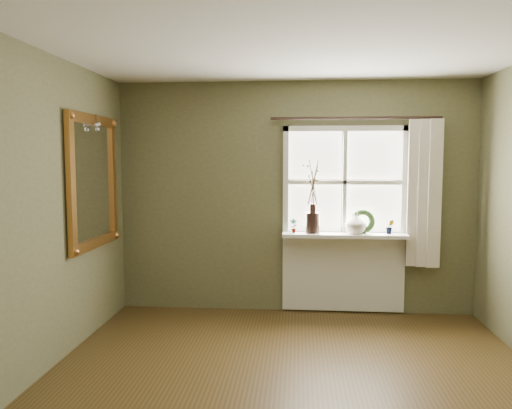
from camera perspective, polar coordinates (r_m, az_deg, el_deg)
The scene contains 16 objects.
floor at distance 3.79m, azimuth 4.03°, elevation -22.05°, with size 4.50×4.50×0.00m, color #402E14.
ceiling at distance 3.48m, azimuth 4.32°, elevation 19.59°, with size 4.50×4.50×0.00m, color silver.
wall_back at distance 5.69m, azimuth 4.44°, elevation 0.81°, with size 4.00×0.10×2.60m, color brown.
wall_left at distance 3.99m, azimuth -26.78°, elevation -1.62°, with size 0.10×4.50×2.60m, color brown.
wall_front at distance 1.16m, azimuth 2.77°, elevation -16.94°, with size 4.00×0.10×2.60m, color brown.
window_frame at distance 5.63m, azimuth 10.07°, elevation 2.54°, with size 1.36×0.06×1.24m.
window_sill at distance 5.58m, azimuth 10.07°, elevation -3.48°, with size 1.36×0.26×0.04m, color silver.
window_apron at distance 5.77m, azimuth 9.90°, elevation -7.64°, with size 1.36×0.04×0.88m, color silver.
dark_jug at distance 5.54m, azimuth 6.50°, elevation -2.10°, with size 0.15×0.15×0.23m, color black.
cream_vase at distance 5.57m, azimuth 11.32°, elevation -2.06°, with size 0.23×0.23×0.24m, color beige.
wreath at distance 5.62m, azimuth 12.09°, elevation -2.20°, with size 0.27×0.27×0.06m, color #243E1B.
potted_plant_left at distance 5.54m, azimuth 4.31°, elevation -2.42°, with size 0.09×0.06×0.16m, color #243E1B.
potted_plant_right at distance 5.63m, azimuth 15.06°, elevation -2.47°, with size 0.09×0.07×0.16m, color #243E1B.
curtain at distance 5.68m, azimuth 18.61°, elevation 1.20°, with size 0.36×0.12×1.59m, color beige.
curtain_rod at distance 5.59m, azimuth 11.27°, elevation 9.68°, with size 0.03×0.03×1.84m, color black.
gilt_mirror at distance 5.14m, azimuth -18.08°, elevation 2.52°, with size 0.10×1.09×1.30m.
Camera 1 is at (0.04, -3.37, 1.74)m, focal length 35.00 mm.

